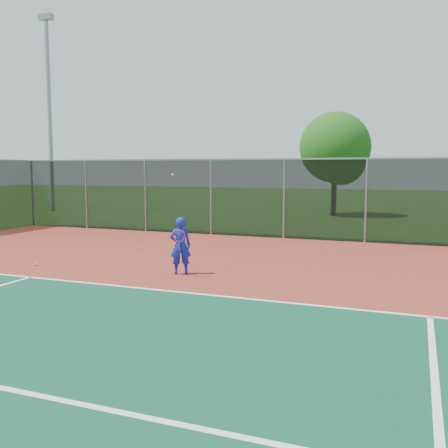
{
  "coord_description": "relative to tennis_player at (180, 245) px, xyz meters",
  "views": [
    {
      "loc": [
        1.7,
        -6.39,
        2.66
      ],
      "look_at": [
        -2.72,
        5.0,
        1.3
      ],
      "focal_mm": 40.0,
      "sensor_mm": 36.0,
      "label": 1
    }
  ],
  "objects": [
    {
      "name": "ground",
      "position": [
        3.78,
        -4.72,
        -0.74
      ],
      "size": [
        120.0,
        120.0,
        0.0
      ],
      "primitive_type": "plane",
      "color": "#265217",
      "rests_on": "ground"
    },
    {
      "name": "court_apron",
      "position": [
        3.78,
        -2.72,
        -0.73
      ],
      "size": [
        30.0,
        20.0,
        0.02
      ],
      "primitive_type": "cube",
      "color": "maroon",
      "rests_on": "ground"
    },
    {
      "name": "fence_back",
      "position": [
        3.78,
        7.28,
        0.82
      ],
      "size": [
        30.0,
        0.06,
        3.03
      ],
      "color": "black",
      "rests_on": "court_apron"
    },
    {
      "name": "tennis_player",
      "position": [
        0.0,
        0.0,
        0.0
      ],
      "size": [
        0.63,
        0.69,
        2.52
      ],
      "color": "#1325B8",
      "rests_on": "court_apron"
    },
    {
      "name": "practice_ball_0",
      "position": [
        -3.06,
        2.98,
        -0.69
      ],
      "size": [
        0.07,
        0.07,
        0.07
      ],
      "primitive_type": "sphere",
      "color": "#C0DD19",
      "rests_on": "court_apron"
    },
    {
      "name": "practice_ball_2",
      "position": [
        -4.15,
        -0.48,
        -0.69
      ],
      "size": [
        0.07,
        0.07,
        0.07
      ],
      "primitive_type": "sphere",
      "color": "#C0DD19",
      "rests_on": "court_apron"
    },
    {
      "name": "floodlight_nw",
      "position": [
        -15.9,
        14.2,
        6.0
      ],
      "size": [
        0.9,
        0.4,
        11.95
      ],
      "color": "gray",
      "rests_on": "ground"
    },
    {
      "name": "tree_back_left",
      "position": [
        1.15,
        17.46,
        2.92
      ],
      "size": [
        3.97,
        3.97,
        5.84
      ],
      "color": "#361E13",
      "rests_on": "ground"
    }
  ]
}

